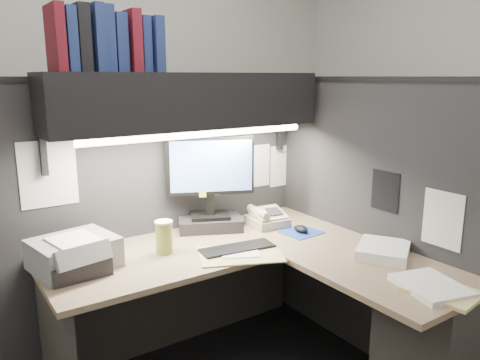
# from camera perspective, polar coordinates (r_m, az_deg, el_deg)

# --- Properties ---
(wall_back) EXTENTS (3.50, 0.04, 2.70)m
(wall_back) POSITION_cam_1_polar(r_m,az_deg,el_deg) (3.26, -14.48, 7.20)
(wall_back) COLOR silver
(wall_back) RESTS_ON floor
(partition_back) EXTENTS (1.90, 0.06, 1.60)m
(partition_back) POSITION_cam_1_polar(r_m,az_deg,el_deg) (2.85, -9.40, -4.58)
(partition_back) COLOR black
(partition_back) RESTS_ON floor
(partition_right) EXTENTS (0.06, 1.50, 1.60)m
(partition_right) POSITION_cam_1_polar(r_m,az_deg,el_deg) (2.83, 15.30, -5.02)
(partition_right) COLOR black
(partition_right) RESTS_ON floor
(desk) EXTENTS (1.70, 1.53, 0.73)m
(desk) POSITION_cam_1_polar(r_m,az_deg,el_deg) (2.47, 9.34, -16.34)
(desk) COLOR #8F795B
(desk) RESTS_ON floor
(overhead_shelf) EXTENTS (1.55, 0.34, 0.30)m
(overhead_shelf) POSITION_cam_1_polar(r_m,az_deg,el_deg) (2.61, -6.35, 9.59)
(overhead_shelf) COLOR black
(overhead_shelf) RESTS_ON partition_back
(task_light_tube) EXTENTS (1.32, 0.04, 0.04)m
(task_light_tube) POSITION_cam_1_polar(r_m,az_deg,el_deg) (2.50, -4.75, 5.59)
(task_light_tube) COLOR white
(task_light_tube) RESTS_ON overhead_shelf
(monitor) EXTENTS (0.49, 0.36, 0.56)m
(monitor) POSITION_cam_1_polar(r_m,az_deg,el_deg) (2.77, -3.68, -1.63)
(monitor) COLOR black
(monitor) RESTS_ON desk
(keyboard) EXTENTS (0.41, 0.19, 0.02)m
(keyboard) POSITION_cam_1_polar(r_m,az_deg,el_deg) (2.50, -0.32, -8.36)
(keyboard) COLOR black
(keyboard) RESTS_ON desk
(mousepad) EXTENTS (0.23, 0.21, 0.00)m
(mousepad) POSITION_cam_1_polar(r_m,az_deg,el_deg) (2.79, 7.48, -6.34)
(mousepad) COLOR navy
(mousepad) RESTS_ON desk
(mouse) EXTENTS (0.07, 0.11, 0.04)m
(mouse) POSITION_cam_1_polar(r_m,az_deg,el_deg) (2.79, 7.42, -5.92)
(mouse) COLOR black
(mouse) RESTS_ON mousepad
(telephone) EXTENTS (0.23, 0.24, 0.09)m
(telephone) POSITION_cam_1_polar(r_m,az_deg,el_deg) (2.89, 3.37, -4.72)
(telephone) COLOR #BBB290
(telephone) RESTS_ON desk
(coffee_cup) EXTENTS (0.11, 0.11, 0.16)m
(coffee_cup) POSITION_cam_1_polar(r_m,az_deg,el_deg) (2.47, -9.23, -6.99)
(coffee_cup) COLOR #B8B149
(coffee_cup) RESTS_ON desk
(printer) EXTENTS (0.42, 0.37, 0.15)m
(printer) POSITION_cam_1_polar(r_m,az_deg,el_deg) (2.40, -19.57, -8.40)
(printer) COLOR gray
(printer) RESTS_ON desk
(notebook_stack) EXTENTS (0.28, 0.24, 0.08)m
(notebook_stack) POSITION_cam_1_polar(r_m,az_deg,el_deg) (2.34, -19.35, -9.82)
(notebook_stack) COLOR black
(notebook_stack) RESTS_ON desk
(open_folder) EXTENTS (0.50, 0.42, 0.01)m
(open_folder) POSITION_cam_1_polar(r_m,az_deg,el_deg) (2.44, 0.04, -9.07)
(open_folder) COLOR #CBBB72
(open_folder) RESTS_ON desk
(paper_stack_a) EXTENTS (0.37, 0.36, 0.06)m
(paper_stack_a) POSITION_cam_1_polar(r_m,az_deg,el_deg) (2.53, 17.07, -8.21)
(paper_stack_a) COLOR white
(paper_stack_a) RESTS_ON desk
(paper_stack_b) EXTENTS (0.30, 0.34, 0.03)m
(paper_stack_b) POSITION_cam_1_polar(r_m,az_deg,el_deg) (2.23, 22.26, -11.92)
(paper_stack_b) COLOR white
(paper_stack_b) RESTS_ON desk
(manila_stack) EXTENTS (0.27, 0.32, 0.02)m
(manila_stack) POSITION_cam_1_polar(r_m,az_deg,el_deg) (2.21, 23.41, -12.36)
(manila_stack) COLOR #CBBB72
(manila_stack) RESTS_ON desk
(binder_row) EXTENTS (0.52, 0.26, 0.31)m
(binder_row) POSITION_cam_1_polar(r_m,az_deg,el_deg) (2.44, -16.15, 15.94)
(binder_row) COLOR maroon
(binder_row) RESTS_ON overhead_shelf
(pinned_papers) EXTENTS (1.76, 1.31, 0.51)m
(pinned_papers) POSITION_cam_1_polar(r_m,az_deg,el_deg) (2.66, 1.44, 0.03)
(pinned_papers) COLOR white
(pinned_papers) RESTS_ON partition_back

